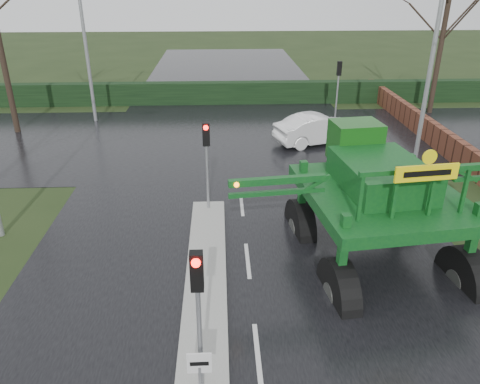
{
  "coord_description": "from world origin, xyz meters",
  "views": [
    {
      "loc": [
        -0.8,
        -8.53,
        8.29
      ],
      "look_at": [
        -0.2,
        4.92,
        2.0
      ],
      "focal_mm": 35.0,
      "sensor_mm": 36.0,
      "label": 1
    }
  ],
  "objects_px": {
    "traffic_signal_near": "(198,293)",
    "traffic_signal_mid": "(207,148)",
    "street_light_right": "(429,33)",
    "street_light_left_far": "(88,19)",
    "white_sedan": "(318,143)",
    "crop_sprayer": "(343,211)",
    "keep_left_sign": "(200,370)",
    "traffic_signal_far": "(339,77)"
  },
  "relations": [
    {
      "from": "keep_left_sign",
      "to": "street_light_right",
      "type": "bearing_deg",
      "value": 54.88
    },
    {
      "from": "traffic_signal_near",
      "to": "traffic_signal_far",
      "type": "distance_m",
      "value": 22.42
    },
    {
      "from": "keep_left_sign",
      "to": "crop_sprayer",
      "type": "bearing_deg",
      "value": 46.33
    },
    {
      "from": "traffic_signal_far",
      "to": "white_sedan",
      "type": "height_order",
      "value": "traffic_signal_far"
    },
    {
      "from": "traffic_signal_mid",
      "to": "street_light_left_far",
      "type": "distance_m",
      "value": 14.68
    },
    {
      "from": "traffic_signal_mid",
      "to": "traffic_signal_far",
      "type": "xyz_separation_m",
      "value": [
        7.8,
        12.52,
        0.0
      ]
    },
    {
      "from": "street_light_right",
      "to": "traffic_signal_mid",
      "type": "bearing_deg",
      "value": -154.6
    },
    {
      "from": "traffic_signal_near",
      "to": "traffic_signal_mid",
      "type": "distance_m",
      "value": 8.5
    },
    {
      "from": "traffic_signal_near",
      "to": "crop_sprayer",
      "type": "xyz_separation_m",
      "value": [
        3.74,
        3.42,
        -0.03
      ]
    },
    {
      "from": "keep_left_sign",
      "to": "traffic_signal_near",
      "type": "xyz_separation_m",
      "value": [
        0.0,
        0.49,
        1.53
      ]
    },
    {
      "from": "traffic_signal_mid",
      "to": "street_light_left_far",
      "type": "bearing_deg",
      "value": 118.86
    },
    {
      "from": "traffic_signal_near",
      "to": "crop_sprayer",
      "type": "relative_size",
      "value": 0.37
    },
    {
      "from": "traffic_signal_mid",
      "to": "street_light_left_far",
      "type": "xyz_separation_m",
      "value": [
        -6.89,
        12.51,
        3.4
      ]
    },
    {
      "from": "white_sedan",
      "to": "keep_left_sign",
      "type": "bearing_deg",
      "value": 142.93
    },
    {
      "from": "traffic_signal_mid",
      "to": "street_light_right",
      "type": "distance_m",
      "value": 11.05
    },
    {
      "from": "street_light_right",
      "to": "street_light_left_far",
      "type": "bearing_deg",
      "value": 153.98
    },
    {
      "from": "traffic_signal_far",
      "to": "keep_left_sign",
      "type": "bearing_deg",
      "value": 70.07
    },
    {
      "from": "street_light_right",
      "to": "crop_sprayer",
      "type": "distance_m",
      "value": 11.69
    },
    {
      "from": "traffic_signal_mid",
      "to": "street_light_right",
      "type": "xyz_separation_m",
      "value": [
        9.49,
        4.51,
        3.4
      ]
    },
    {
      "from": "traffic_signal_mid",
      "to": "street_light_right",
      "type": "relative_size",
      "value": 0.35
    },
    {
      "from": "street_light_left_far",
      "to": "traffic_signal_mid",
      "type": "bearing_deg",
      "value": -61.14
    },
    {
      "from": "traffic_signal_near",
      "to": "street_light_right",
      "type": "distance_m",
      "value": 16.46
    },
    {
      "from": "street_light_left_far",
      "to": "crop_sprayer",
      "type": "relative_size",
      "value": 1.04
    },
    {
      "from": "traffic_signal_near",
      "to": "street_light_left_far",
      "type": "bearing_deg",
      "value": 108.17
    },
    {
      "from": "keep_left_sign",
      "to": "traffic_signal_near",
      "type": "relative_size",
      "value": 0.38
    },
    {
      "from": "crop_sprayer",
      "to": "street_light_left_far",
      "type": "bearing_deg",
      "value": 114.15
    },
    {
      "from": "keep_left_sign",
      "to": "white_sedan",
      "type": "height_order",
      "value": "keep_left_sign"
    },
    {
      "from": "keep_left_sign",
      "to": "traffic_signal_far",
      "type": "height_order",
      "value": "traffic_signal_far"
    },
    {
      "from": "traffic_signal_near",
      "to": "traffic_signal_mid",
      "type": "xyz_separation_m",
      "value": [
        0.0,
        8.5,
        0.0
      ]
    },
    {
      "from": "traffic_signal_far",
      "to": "crop_sprayer",
      "type": "height_order",
      "value": "crop_sprayer"
    },
    {
      "from": "traffic_signal_far",
      "to": "street_light_right",
      "type": "relative_size",
      "value": 0.35
    },
    {
      "from": "traffic_signal_near",
      "to": "street_light_left_far",
      "type": "xyz_separation_m",
      "value": [
        -6.89,
        21.01,
        3.4
      ]
    },
    {
      "from": "traffic_signal_near",
      "to": "street_light_left_far",
      "type": "distance_m",
      "value": 22.37
    },
    {
      "from": "street_light_left_far",
      "to": "crop_sprayer",
      "type": "height_order",
      "value": "street_light_left_far"
    },
    {
      "from": "traffic_signal_near",
      "to": "street_light_left_far",
      "type": "height_order",
      "value": "street_light_left_far"
    },
    {
      "from": "keep_left_sign",
      "to": "traffic_signal_mid",
      "type": "xyz_separation_m",
      "value": [
        0.0,
        8.99,
        1.53
      ]
    },
    {
      "from": "white_sedan",
      "to": "street_light_left_far",
      "type": "bearing_deg",
      "value": 51.33
    },
    {
      "from": "keep_left_sign",
      "to": "crop_sprayer",
      "type": "distance_m",
      "value": 5.62
    },
    {
      "from": "traffic_signal_mid",
      "to": "street_light_right",
      "type": "bearing_deg",
      "value": 25.4
    },
    {
      "from": "keep_left_sign",
      "to": "traffic_signal_mid",
      "type": "distance_m",
      "value": 9.12
    },
    {
      "from": "keep_left_sign",
      "to": "crop_sprayer",
      "type": "xyz_separation_m",
      "value": [
        3.74,
        3.92,
        1.5
      ]
    },
    {
      "from": "street_light_right",
      "to": "white_sedan",
      "type": "xyz_separation_m",
      "value": [
        -3.72,
        3.23,
        -5.99
      ]
    }
  ]
}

